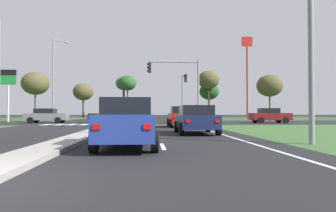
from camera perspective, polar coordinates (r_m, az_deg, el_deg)
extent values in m
plane|color=black|center=(34.99, -8.61, -3.02)|extent=(200.00, 200.00, 0.00)
cube|color=#2D4C28|center=(63.48, 17.09, -2.12)|extent=(35.00, 35.00, 0.01)
cube|color=gray|center=(16.16, -14.42, -4.98)|extent=(1.20, 22.00, 0.14)
cube|color=gray|center=(59.93, -6.55, -2.16)|extent=(1.20, 36.00, 0.14)
cube|color=silver|center=(10.63, -0.97, -7.40)|extent=(0.14, 2.00, 0.01)
cube|color=silver|center=(16.60, -1.95, -5.14)|extent=(0.14, 2.00, 0.01)
cube|color=silver|center=(22.59, -2.41, -4.07)|extent=(0.14, 2.00, 0.01)
cube|color=silver|center=(28.58, -2.68, -3.45)|extent=(0.14, 2.00, 0.01)
cube|color=silver|center=(34.58, -2.85, -3.05)|extent=(0.14, 2.00, 0.01)
cube|color=silver|center=(17.32, 9.21, -4.96)|extent=(0.14, 24.00, 0.01)
cube|color=silver|center=(27.88, -2.04, -3.51)|extent=(6.40, 0.50, 0.01)
cube|color=silver|center=(31.12, -21.29, -3.19)|extent=(0.70, 2.80, 0.01)
cube|color=silver|center=(30.79, -19.25, -3.22)|extent=(0.70, 2.80, 0.01)
cube|color=silver|center=(30.51, -17.17, -3.26)|extent=(0.70, 2.80, 0.01)
cube|color=silver|center=(30.26, -15.04, -3.28)|extent=(0.70, 2.80, 0.01)
cube|color=silver|center=(30.05, -12.89, -3.31)|extent=(0.70, 2.80, 0.01)
cube|color=silver|center=(29.89, -10.71, -3.33)|extent=(0.70, 2.80, 0.01)
cube|color=#161E47|center=(16.98, 5.09, -2.82)|extent=(1.87, 4.25, 0.69)
cube|color=black|center=(16.83, 5.16, -0.77)|extent=(1.65, 1.96, 0.52)
cube|color=red|center=(14.76, 3.63, -2.81)|extent=(0.20, 0.04, 0.14)
cube|color=red|center=(15.01, 9.03, -2.77)|extent=(0.20, 0.04, 0.14)
cylinder|color=black|center=(18.23, 1.53, -3.79)|extent=(0.22, 0.64, 0.64)
cylinder|color=black|center=(18.50, 7.32, -3.74)|extent=(0.22, 0.64, 0.64)
cylinder|color=black|center=(15.53, 2.44, -4.25)|extent=(0.22, 0.64, 0.64)
cylinder|color=black|center=(15.84, 9.20, -4.18)|extent=(0.22, 0.64, 0.64)
cube|color=navy|center=(10.44, -7.39, -3.64)|extent=(1.73, 4.45, 0.77)
cube|color=black|center=(10.28, -7.44, -0.07)|extent=(1.52, 2.05, 0.52)
cube|color=red|center=(8.28, -12.95, -3.75)|extent=(0.20, 0.04, 0.14)
cube|color=red|center=(8.17, -3.81, -3.81)|extent=(0.20, 0.04, 0.14)
cylinder|color=black|center=(11.96, -11.10, -5.17)|extent=(0.22, 0.64, 0.64)
cylinder|color=black|center=(11.86, -2.76, -5.22)|extent=(0.22, 0.64, 0.64)
cylinder|color=black|center=(9.15, -13.42, -6.41)|extent=(0.22, 0.64, 0.64)
cylinder|color=black|center=(9.03, -2.47, -6.51)|extent=(0.22, 0.64, 0.64)
cube|color=black|center=(34.90, -10.72, -1.92)|extent=(4.29, 1.87, 0.70)
cube|color=black|center=(34.87, -10.47, -0.92)|extent=(1.97, 1.64, 0.52)
cube|color=red|center=(33.99, -7.24, -1.83)|extent=(0.04, 0.20, 0.14)
cube|color=red|center=(35.40, -7.10, -1.80)|extent=(0.04, 0.20, 0.14)
cylinder|color=black|center=(34.18, -13.20, -2.51)|extent=(0.64, 0.22, 0.64)
cylinder|color=black|center=(36.02, -12.71, -2.44)|extent=(0.64, 0.22, 0.64)
cylinder|color=black|center=(33.83, -8.61, -2.54)|extent=(0.64, 0.22, 0.64)
cylinder|color=black|center=(35.69, -8.35, -2.47)|extent=(0.64, 0.22, 0.64)
cube|color=maroon|center=(35.13, 18.16, -1.84)|extent=(4.16, 1.84, 0.75)
cube|color=black|center=(35.07, 17.92, -0.80)|extent=(1.91, 1.62, 0.52)
cube|color=red|center=(35.07, 14.55, -1.74)|extent=(0.04, 0.20, 0.14)
cube|color=red|center=(33.74, 15.29, -1.76)|extent=(0.04, 0.20, 0.14)
cylinder|color=black|center=(36.50, 19.56, -2.39)|extent=(0.64, 0.22, 0.64)
cylinder|color=black|center=(34.82, 20.76, -2.44)|extent=(0.64, 0.22, 0.64)
cylinder|color=black|center=(35.53, 15.62, -2.45)|extent=(0.64, 0.22, 0.64)
cylinder|color=black|center=(33.80, 16.65, -2.51)|extent=(0.64, 0.22, 0.64)
cube|color=#A31919|center=(24.73, 2.33, -2.19)|extent=(1.75, 4.60, 0.77)
cube|color=black|center=(24.58, 2.36, -0.69)|extent=(1.54, 2.12, 0.52)
cube|color=red|center=(22.36, 1.25, -2.11)|extent=(0.20, 0.04, 0.14)
cube|color=red|center=(22.51, 4.63, -2.10)|extent=(0.20, 0.04, 0.14)
cylinder|color=black|center=(26.13, 0.07, -2.98)|extent=(0.22, 0.64, 0.64)
cylinder|color=black|center=(26.31, 3.89, -2.96)|extent=(0.22, 0.64, 0.64)
cylinder|color=black|center=(23.20, 0.55, -3.22)|extent=(0.22, 0.64, 0.64)
cylinder|color=black|center=(23.39, 4.84, -3.19)|extent=(0.22, 0.64, 0.64)
cube|color=silver|center=(57.25, -8.89, -1.63)|extent=(1.88, 4.53, 0.65)
cube|color=black|center=(57.40, -8.87, -1.05)|extent=(1.65, 2.08, 0.52)
cube|color=red|center=(59.47, -8.00, -1.55)|extent=(0.20, 0.04, 0.14)
cube|color=red|center=(59.59, -9.37, -1.55)|extent=(0.20, 0.04, 0.14)
cylinder|color=black|center=(55.73, -8.06, -1.98)|extent=(0.22, 0.64, 0.64)
cylinder|color=black|center=(55.91, -9.98, -1.97)|extent=(0.22, 0.64, 0.64)
cylinder|color=black|center=(58.62, -7.85, -1.94)|extent=(0.22, 0.64, 0.64)
cylinder|color=black|center=(58.79, -9.67, -1.93)|extent=(0.22, 0.64, 0.64)
cube|color=#BCAD8E|center=(33.27, 3.85, -1.94)|extent=(4.18, 1.77, 0.74)
cube|color=black|center=(33.25, 3.59, -0.85)|extent=(1.92, 1.56, 0.52)
cube|color=red|center=(33.73, 0.15, -1.80)|extent=(0.04, 0.20, 0.14)
cube|color=red|center=(32.39, 0.30, -1.83)|extent=(0.04, 0.20, 0.14)
cylinder|color=black|center=(34.35, 5.87, -2.53)|extent=(0.64, 0.22, 0.64)
cylinder|color=black|center=(32.61, 6.39, -2.60)|extent=(0.64, 0.22, 0.64)
cylinder|color=black|center=(34.01, 1.42, -2.55)|extent=(0.64, 0.22, 0.64)
cylinder|color=black|center=(32.25, 1.70, -2.63)|extent=(0.64, 0.22, 0.64)
cube|color=slate|center=(35.85, -21.27, -1.83)|extent=(4.38, 1.74, 0.71)
cube|color=black|center=(35.89, -21.49, -0.84)|extent=(2.02, 1.53, 0.52)
cube|color=red|center=(37.20, -24.21, -1.67)|extent=(0.04, 0.20, 0.14)
cube|color=red|center=(35.96, -24.95, -1.68)|extent=(0.04, 0.20, 0.14)
cylinder|color=black|center=(36.30, -18.74, -2.40)|extent=(0.64, 0.22, 0.64)
cylinder|color=black|center=(34.62, -19.49, -2.46)|extent=(0.64, 0.22, 0.64)
cylinder|color=black|center=(37.13, -22.93, -2.34)|extent=(0.64, 0.22, 0.64)
cylinder|color=black|center=(35.48, -23.86, -2.39)|extent=(0.64, 0.22, 0.64)
cylinder|color=gray|center=(28.68, 5.56, 2.54)|extent=(0.18, 0.18, 5.99)
cylinder|color=gray|center=(28.71, 1.12, 8.04)|extent=(4.46, 0.12, 0.12)
cube|color=black|center=(28.53, -3.38, 7.03)|extent=(0.26, 0.32, 0.95)
sphere|color=red|center=(28.58, -3.70, 7.63)|extent=(0.20, 0.20, 0.20)
sphere|color=#3A2405|center=(28.53, -3.70, 7.03)|extent=(0.20, 0.20, 0.20)
sphere|color=black|center=(28.49, -3.70, 6.43)|extent=(0.20, 0.20, 0.20)
cylinder|color=gray|center=(41.74, 2.65, 1.47)|extent=(0.18, 0.18, 6.11)
cylinder|color=gray|center=(40.20, 2.93, 5.58)|extent=(0.12, 3.56, 0.12)
cube|color=black|center=(38.39, 3.24, 5.11)|extent=(0.32, 0.26, 0.95)
sphere|color=#360503|center=(38.26, 3.27, 5.58)|extent=(0.20, 0.20, 0.20)
sphere|color=#3A2405|center=(38.23, 3.27, 5.13)|extent=(0.20, 0.20, 0.20)
sphere|color=green|center=(38.20, 3.27, 4.69)|extent=(0.20, 0.20, 0.20)
cylinder|color=gray|center=(12.85, 24.64, 13.41)|extent=(0.20, 0.20, 8.74)
cylinder|color=gray|center=(41.92, -20.25, 4.48)|extent=(0.20, 0.20, 10.41)
cylinder|color=gray|center=(43.05, -19.11, 11.20)|extent=(1.42, 1.18, 0.10)
ellipsoid|color=#B2B2A8|center=(43.37, -18.03, 10.97)|extent=(0.56, 0.28, 0.20)
cylinder|color=maroon|center=(45.82, -7.50, -1.92)|extent=(0.16, 0.16, 0.77)
cylinder|color=#4C4C4C|center=(45.82, -7.50, -0.94)|extent=(0.34, 0.34, 0.80)
sphere|color=tan|center=(45.82, -7.49, -0.29)|extent=(0.23, 0.23, 0.23)
cylinder|color=red|center=(54.68, 14.27, 4.18)|extent=(0.28, 0.28, 12.37)
cube|color=red|center=(55.76, 14.24, 11.35)|extent=(1.80, 0.30, 1.60)
torus|color=yellow|center=(55.80, 13.79, 11.33)|extent=(0.96, 0.16, 0.96)
torus|color=yellow|center=(56.04, 14.57, 11.28)|extent=(0.96, 0.16, 0.96)
cylinder|color=silver|center=(42.38, -27.17, 0.47)|extent=(0.24, 0.24, 4.51)
cube|color=#197F33|center=(42.55, -27.14, 4.25)|extent=(1.80, 0.24, 1.10)
cube|color=black|center=(42.64, -27.12, 5.45)|extent=(1.80, 0.24, 0.70)
cylinder|color=#423323|center=(69.73, -23.11, 0.29)|extent=(0.29, 0.29, 5.55)
ellipsoid|color=#4C4728|center=(69.96, -23.08, 3.82)|extent=(5.56, 5.56, 4.73)
cylinder|color=#423323|center=(70.59, -15.25, -0.24)|extent=(0.36, 0.36, 4.41)
ellipsoid|color=#4C4728|center=(70.72, -15.23, 2.53)|extent=(4.39, 4.39, 3.73)
cylinder|color=#423323|center=(64.57, -7.42, 0.59)|extent=(0.29, 0.29, 6.16)
ellipsoid|color=#285123|center=(64.82, -7.41, 4.21)|extent=(3.69, 3.69, 3.13)
cylinder|color=#423323|center=(65.48, -8.11, 0.61)|extent=(0.45, 0.45, 6.26)
ellipsoid|color=#38602D|center=(65.72, -8.10, 4.13)|extent=(3.33, 3.33, 2.83)
cylinder|color=#423323|center=(65.84, 7.42, 0.80)|extent=(0.32, 0.32, 6.72)
ellipsoid|color=#4C4728|center=(66.16, 7.41, 4.78)|extent=(4.51, 4.51, 3.83)
cylinder|color=#423323|center=(69.47, 18.11, 0.15)|extent=(0.32, 0.32, 5.28)
ellipsoid|color=#4C4728|center=(69.68, 18.09, 3.56)|extent=(5.48, 5.48, 4.66)
cylinder|color=#423323|center=(68.85, 7.53, -0.21)|extent=(0.38, 0.38, 4.51)
ellipsoid|color=#1E421E|center=(68.99, 7.52, 2.64)|extent=(4.27, 4.27, 3.63)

